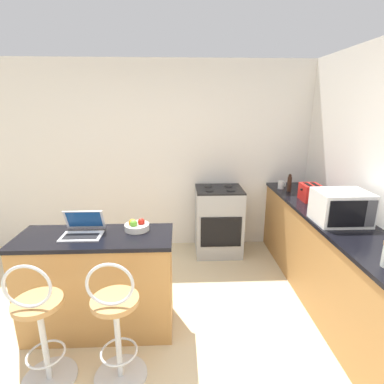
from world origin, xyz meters
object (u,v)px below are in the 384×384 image
(microwave, at_px, (341,207))
(mug_white, at_px, (281,185))
(laptop, at_px, (83,229))
(stove_range, at_px, (218,221))
(fruit_bowl, at_px, (137,226))
(toaster, at_px, (310,192))
(pepper_mill, at_px, (289,183))
(bar_stool_near, at_px, (40,327))
(bar_stool_far, at_px, (116,325))

(microwave, relative_size, mug_white, 4.50)
(laptop, bearing_deg, stove_range, 46.53)
(laptop, height_order, fruit_bowl, laptop)
(laptop, bearing_deg, microwave, 4.34)
(toaster, height_order, pepper_mill, pepper_mill)
(microwave, bearing_deg, stove_range, 127.82)
(fruit_bowl, bearing_deg, toaster, 22.59)
(pepper_mill, distance_m, fruit_bowl, 2.17)
(microwave, height_order, fruit_bowl, microwave)
(pepper_mill, bearing_deg, mug_white, 113.49)
(bar_stool_near, xyz_separation_m, mug_white, (2.36, 2.00, 0.50))
(bar_stool_near, bearing_deg, microwave, 17.11)
(fruit_bowl, bearing_deg, microwave, 3.15)
(fruit_bowl, bearing_deg, laptop, -170.65)
(stove_range, bearing_deg, mug_white, -2.54)
(laptop, bearing_deg, pepper_mill, 29.42)
(toaster, bearing_deg, microwave, -90.84)
(laptop, xyz_separation_m, toaster, (2.36, 0.87, 0.05))
(fruit_bowl, bearing_deg, bar_stool_far, -96.80)
(laptop, bearing_deg, toaster, 20.21)
(bar_stool_far, xyz_separation_m, mug_white, (1.83, 2.00, 0.50))
(bar_stool_near, xyz_separation_m, stove_range, (1.53, 2.04, -0.02))
(bar_stool_near, height_order, stove_range, bar_stool_near)
(microwave, distance_m, pepper_mill, 1.10)
(mug_white, xyz_separation_m, pepper_mill, (0.06, -0.13, 0.06))
(bar_stool_near, bearing_deg, pepper_mill, 37.64)
(bar_stool_far, distance_m, fruit_bowl, 0.83)
(mug_white, bearing_deg, toaster, -73.11)
(mug_white, bearing_deg, stove_range, 177.46)
(bar_stool_near, relative_size, bar_stool_far, 1.00)
(bar_stool_far, xyz_separation_m, pepper_mill, (1.88, 1.87, 0.56))
(fruit_bowl, bearing_deg, bar_stool_near, -132.57)
(microwave, height_order, mug_white, microwave)
(mug_white, bearing_deg, bar_stool_far, -132.39)
(laptop, bearing_deg, bar_stool_near, -105.61)
(bar_stool_near, distance_m, microwave, 2.70)
(bar_stool_far, xyz_separation_m, laptop, (-0.37, 0.60, 0.50))
(toaster, bearing_deg, pepper_mill, 104.56)
(laptop, relative_size, pepper_mill, 1.46)
(bar_stool_near, height_order, mug_white, mug_white)
(microwave, height_order, stove_range, microwave)
(fruit_bowl, bearing_deg, pepper_mill, 33.55)
(bar_stool_far, bearing_deg, bar_stool_near, 180.00)
(microwave, bearing_deg, toaster, 89.16)
(bar_stool_near, xyz_separation_m, bar_stool_far, (0.53, 0.00, 0.00))
(bar_stool_far, distance_m, pepper_mill, 2.71)
(toaster, relative_size, fruit_bowl, 1.13)
(laptop, xyz_separation_m, fruit_bowl, (0.45, 0.07, -0.01))
(fruit_bowl, bearing_deg, mug_white, 37.32)
(bar_stool_near, relative_size, toaster, 4.17)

